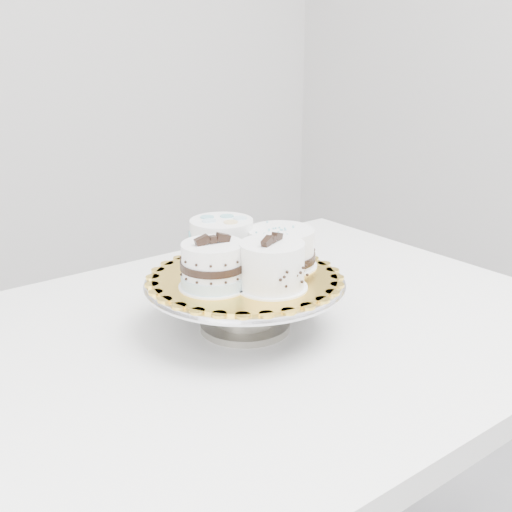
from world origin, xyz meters
TOP-DOWN VIEW (x-y plane):
  - table at (0.12, 0.17)m, footprint 1.29×0.87m
  - cake_stand at (0.18, 0.17)m, footprint 0.34×0.34m
  - cake_board at (0.18, 0.17)m, footprint 0.37×0.37m
  - cake_swirl at (0.18, 0.10)m, footprint 0.13×0.13m
  - cake_banded at (0.11, 0.16)m, footprint 0.12×0.12m
  - cake_dots at (0.19, 0.25)m, footprint 0.14×0.14m
  - cake_ribbon at (0.26, 0.17)m, footprint 0.13×0.13m

SIDE VIEW (x-z plane):
  - table at x=0.12m, z-range 0.30..1.05m
  - cake_stand at x=0.18m, z-range 0.77..0.86m
  - cake_board at x=0.18m, z-range 0.84..0.84m
  - cake_ribbon at x=0.26m, z-range 0.84..0.91m
  - cake_banded at x=0.11m, z-range 0.83..0.92m
  - cake_swirl at x=0.18m, z-range 0.83..0.93m
  - cake_dots at x=0.19m, z-range 0.84..0.93m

